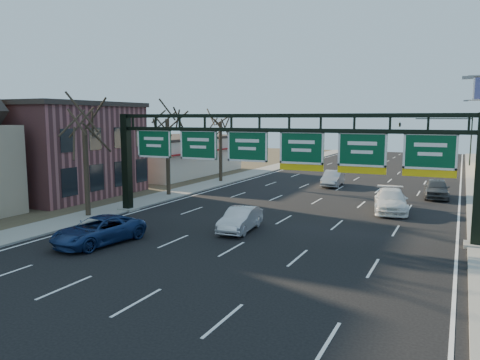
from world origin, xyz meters
The scene contains 17 objects.
ground centered at (0.00, 0.00, 0.00)m, with size 160.00×160.00×0.00m, color black.
sidewalk_left centered at (-12.80, 20.00, 0.06)m, with size 3.00×120.00×0.12m, color gray.
dirt_strip_left centered at (-25.00, 20.00, 0.03)m, with size 21.00×120.00×0.06m, color #473D2B.
lane_markings centered at (0.00, 20.00, 0.01)m, with size 21.60×120.00×0.01m, color white.
sign_gantry centered at (0.16, 8.00, 4.63)m, with size 24.60×1.20×7.20m.
brick_block centered at (-21.50, 11.00, 4.16)m, with size 10.40×12.40×8.30m.
cream_strip centered at (-21.48, 29.00, 2.36)m, with size 10.90×18.40×4.70m.
tree_gantry centered at (-12.80, 5.00, 7.11)m, with size 3.60×3.60×8.48m.
tree_mid centered at (-12.80, 15.00, 7.85)m, with size 3.60×3.60×9.24m.
tree_far centered at (-12.80, 25.00, 7.48)m, with size 3.60×3.60×8.86m.
streetlight_far centered at (12.47, 40.00, 5.08)m, with size 2.15×0.22×9.00m.
traffic_signal_mast centered at (5.69, 55.00, 5.50)m, with size 10.16×0.54×7.00m.
car_blue_suv centered at (-7.13, -0.19, 0.75)m, with size 2.48×5.37×1.49m, color navy.
car_silver_sedan centered at (-1.32, 5.85, 0.72)m, with size 1.53×4.39×1.45m, color #BABBC0.
car_white_wagon centered at (6.19, 16.04, 0.83)m, with size 2.32×5.70×1.65m, color white.
car_grey_far centered at (8.93, 24.00, 0.84)m, with size 1.98×4.92×1.67m, color #3E4043.
car_silver_distant centered at (-1.02, 27.25, 0.78)m, with size 1.66×4.76×1.57m, color #A5A5A9.
Camera 1 is at (10.77, -19.56, 6.91)m, focal length 35.00 mm.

